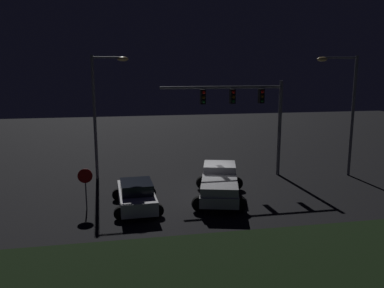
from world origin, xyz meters
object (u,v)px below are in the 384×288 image
at_px(pickup_truck, 219,182).
at_px(street_lamp_right, 346,101).
at_px(street_lamp_left, 101,102).
at_px(traffic_signal_gantry, 246,105).
at_px(stop_sign, 85,181).
at_px(car_sedan, 136,195).

height_order(pickup_truck, street_lamp_right, street_lamp_right).
distance_m(street_lamp_left, street_lamp_right, 16.26).
bearing_deg(pickup_truck, street_lamp_right, -56.53).
relative_size(traffic_signal_gantry, stop_sign, 3.73).
relative_size(pickup_truck, traffic_signal_gantry, 0.69).
distance_m(pickup_truck, stop_sign, 7.35).
height_order(pickup_truck, car_sedan, pickup_truck).
bearing_deg(pickup_truck, stop_sign, 108.58).
xyz_separation_m(traffic_signal_gantry, street_lamp_right, (6.60, -1.07, 0.27)).
distance_m(car_sedan, stop_sign, 2.73).
xyz_separation_m(traffic_signal_gantry, stop_sign, (-10.23, -4.73, -3.34)).
distance_m(car_sedan, street_lamp_left, 7.91).
height_order(car_sedan, street_lamp_left, street_lamp_left).
xyz_separation_m(pickup_truck, street_lamp_left, (-6.56, 5.63, 4.12)).
xyz_separation_m(pickup_truck, car_sedan, (-4.72, -0.69, -0.26)).
bearing_deg(traffic_signal_gantry, street_lamp_right, -9.20).
bearing_deg(traffic_signal_gantry, car_sedan, -147.03).
bearing_deg(stop_sign, street_lamp_right, 12.25).
distance_m(pickup_truck, traffic_signal_gantry, 6.47).
bearing_deg(street_lamp_right, car_sedan, -164.74).
bearing_deg(street_lamp_left, car_sedan, -73.79).
xyz_separation_m(car_sedan, traffic_signal_gantry, (7.63, 4.95, 4.16)).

